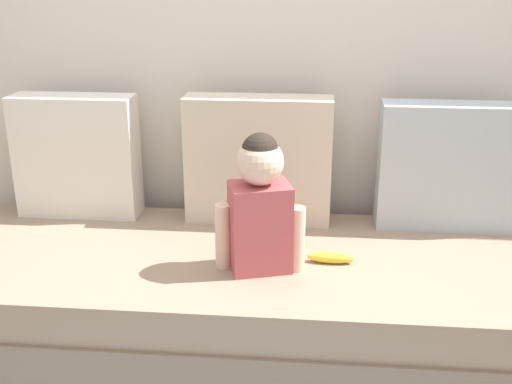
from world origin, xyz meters
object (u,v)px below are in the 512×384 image
Objects in this scene: couch at (250,304)px; banana at (331,258)px; throw_pillow_right at (449,167)px; throw_pillow_center at (258,160)px; throw_pillow_left at (77,156)px; toddler at (260,204)px.

couch is 14.58× the size of banana.
throw_pillow_right reaches higher than banana.
throw_pillow_right is at bearing 39.83° from banana.
throw_pillow_right is at bearing 0.00° from throw_pillow_center.
throw_pillow_center is (0.77, 0.00, 0.00)m from throw_pillow_left.
couch is 0.59m from throw_pillow_center.
banana is at bearing -7.43° from couch.
throw_pillow_center is at bearing 90.00° from couch.
toddler is (0.05, -0.46, -0.02)m from throw_pillow_center.
toddler reaches higher than banana.
throw_pillow_left is (-0.77, 0.35, 0.47)m from couch.
throw_pillow_right reaches higher than couch.
toddler is at bearing -65.90° from couch.
toddler is 0.34m from banana.
throw_pillow_left is at bearing 180.00° from throw_pillow_right.
banana reaches higher than couch.
throw_pillow_center is 3.51× the size of banana.
throw_pillow_right reaches higher than toddler.
throw_pillow_center is at bearing 127.46° from banana.
banana is (0.30, -0.39, -0.24)m from throw_pillow_center.
toddler is at bearing -29.23° from throw_pillow_left.
throw_pillow_left reaches higher than throw_pillow_right.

